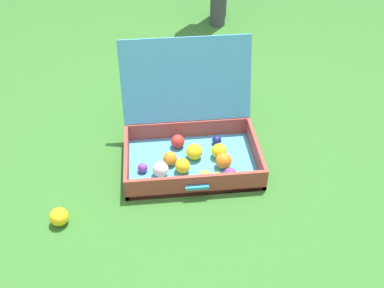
{
  "coord_description": "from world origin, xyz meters",
  "views": [
    {
      "loc": [
        -0.15,
        -1.64,
        1.51
      ],
      "look_at": [
        0.02,
        0.02,
        0.14
      ],
      "focal_mm": 41.28,
      "sensor_mm": 36.0,
      "label": 1
    }
  ],
  "objects": [
    {
      "name": "ground_plane",
      "position": [
        0.0,
        0.0,
        0.0
      ],
      "size": [
        16.0,
        16.0,
        0.0
      ],
      "primitive_type": "plane",
      "color": "#336B28"
    },
    {
      "name": "open_suitcase",
      "position": [
        0.03,
        0.09,
        0.12
      ],
      "size": [
        0.67,
        0.6,
        0.54
      ],
      "color": "#4799C6",
      "rests_on": "ground"
    },
    {
      "name": "stray_ball_on_grass",
      "position": [
        -0.6,
        -0.31,
        0.04
      ],
      "size": [
        0.08,
        0.08,
        0.08
      ],
      "primitive_type": "sphere",
      "color": "yellow",
      "rests_on": "ground"
    }
  ]
}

